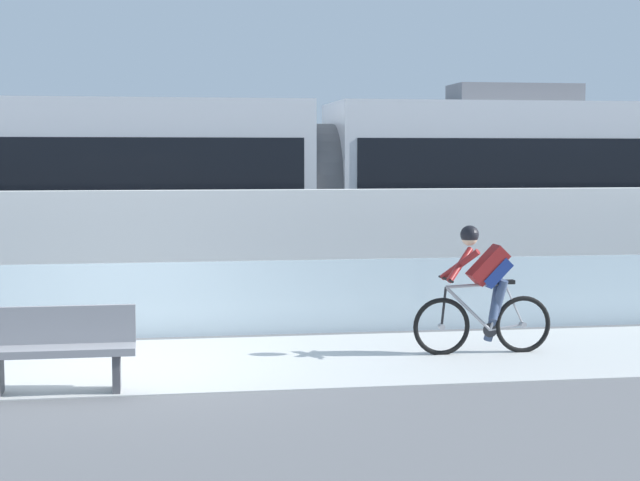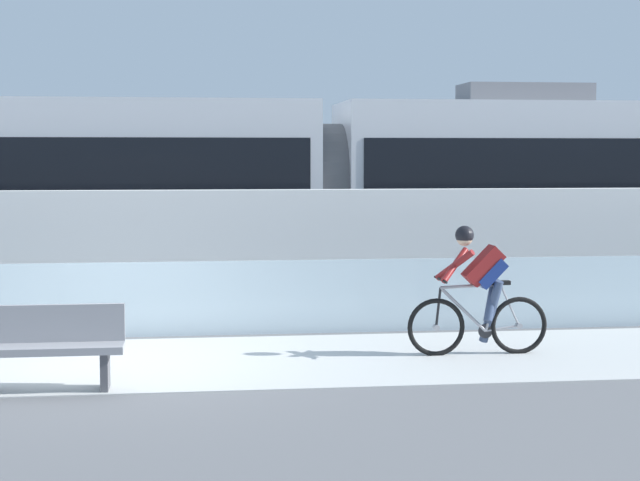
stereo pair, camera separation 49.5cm
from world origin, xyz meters
TOP-DOWN VIEW (x-y plane):
  - ground_plane at (0.00, 0.00)m, footprint 200.00×200.00m
  - bike_path_deck at (0.00, 0.00)m, footprint 32.00×3.20m
  - glass_parapet at (0.00, 1.85)m, footprint 32.00×0.05m
  - concrete_barrier_wall at (0.00, 3.65)m, footprint 32.00×0.36m
  - tram_rail_near at (0.00, 6.13)m, footprint 32.00×0.08m
  - tram_rail_far at (0.00, 7.57)m, footprint 32.00×0.08m
  - tram at (3.48, 6.85)m, footprint 22.56×2.54m
  - cyclist_on_bike at (4.45, 0.00)m, footprint 1.77×0.58m
  - bench at (-0.58, -1.29)m, footprint 1.60×0.45m

SIDE VIEW (x-z plane):
  - ground_plane at x=0.00m, z-range 0.00..0.00m
  - tram_rail_near at x=0.00m, z-range 0.00..0.01m
  - tram_rail_far at x=0.00m, z-range 0.00..0.01m
  - bike_path_deck at x=0.00m, z-range 0.00..0.01m
  - bench at x=-0.58m, z-range 0.03..0.92m
  - glass_parapet at x=0.00m, z-range 0.00..1.02m
  - cyclist_on_bike at x=4.45m, z-range -0.02..1.59m
  - concrete_barrier_wall at x=0.00m, z-range 0.00..1.94m
  - tram at x=3.48m, z-range -0.01..3.80m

